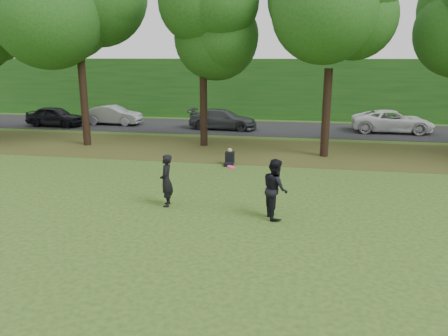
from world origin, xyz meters
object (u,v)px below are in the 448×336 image
(player_right, at_px, (275,189))
(frisbee, at_px, (231,167))
(seated_person, at_px, (229,159))
(player_left, at_px, (166,181))

(player_right, bearing_deg, frisbee, 72.34)
(player_right, distance_m, seated_person, 7.43)
(player_left, height_order, player_right, player_right)
(player_right, relative_size, frisbee, 6.66)
(player_right, bearing_deg, player_left, 62.54)
(frisbee, distance_m, seated_person, 7.20)
(player_left, distance_m, seated_person, 6.55)
(seated_person, bearing_deg, player_right, -66.84)
(player_right, height_order, frisbee, player_right)
(frisbee, bearing_deg, player_left, 167.41)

